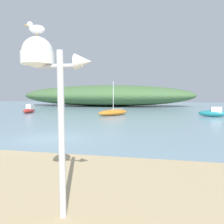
{
  "coord_description": "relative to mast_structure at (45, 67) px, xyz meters",
  "views": [
    {
      "loc": [
        5.65,
        -10.79,
        2.43
      ],
      "look_at": [
        2.77,
        3.44,
        1.24
      ],
      "focal_mm": 33.56,
      "sensor_mm": 36.0,
      "label": 1
    }
  ],
  "objects": [
    {
      "name": "motorboat_inner_mooring",
      "position": [
        8.39,
        21.45,
        -2.48
      ],
      "size": [
        3.16,
        1.47,
        1.11
      ],
      "color": "teal",
      "rests_on": "ground"
    },
    {
      "name": "distant_hill",
      "position": [
        -8.68,
        41.21,
        -0.67
      ],
      "size": [
        37.92,
        13.02,
        4.51
      ],
      "primitive_type": "ellipsoid",
      "color": "#476B3D",
      "rests_on": "ground"
    },
    {
      "name": "motorboat_outer_mooring",
      "position": [
        -14.56,
        21.86,
        -2.49
      ],
      "size": [
        1.24,
        3.08,
        1.18
      ],
      "color": "#B72D28",
      "rests_on": "ground"
    },
    {
      "name": "mast_structure",
      "position": [
        0.0,
        0.0,
        0.0
      ],
      "size": [
        1.28,
        0.59,
        3.25
      ],
      "color": "silver",
      "rests_on": "beach_sand"
    },
    {
      "name": "seagull_on_radar",
      "position": [
        -0.15,
        -0.0,
        0.67
      ],
      "size": [
        0.37,
        0.19,
        0.25
      ],
      "color": "orange",
      "rests_on": "mast_structure"
    },
    {
      "name": "ground_plane",
      "position": [
        -3.74,
        7.36,
        -2.93
      ],
      "size": [
        120.0,
        120.0,
        0.0
      ],
      "primitive_type": "plane",
      "color": "#7A99A8"
    },
    {
      "name": "sailboat_east_reach",
      "position": [
        -2.83,
        20.77,
        -2.57
      ],
      "size": [
        3.66,
        4.19,
        4.01
      ],
      "color": "orange",
      "rests_on": "ground"
    }
  ]
}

